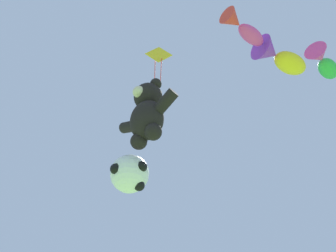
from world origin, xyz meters
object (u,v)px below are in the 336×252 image
Objects in this scene: teddy_bear_kite at (147,112)px; diamond_kite at (159,58)px; fish_kite_emerald at (323,62)px; soccer_ball_kite at (130,174)px; fish_kite_goldfin at (279,57)px; fish_kite_magenta at (242,28)px.

diamond_kite is (-1.05, 1.37, 4.96)m from teddy_bear_kite.
teddy_bear_kite is 7.54m from fish_kite_emerald.
fish_kite_goldfin is (4.05, 2.89, 4.27)m from soccer_ball_kite.
fish_kite_goldfin is 2.48m from fish_kite_emerald.
fish_kite_magenta is 4.32m from fish_kite_emerald.
fish_kite_emerald is (1.13, 4.04, 1.00)m from fish_kite_magenta.
soccer_ball_kite is 0.68× the size of fish_kite_magenta.
fish_kite_emerald reaches higher than soccer_ball_kite.
fish_kite_emerald is at bearing 45.35° from soccer_ball_kite.
fish_kite_magenta is 0.98× the size of fish_kite_emerald.
teddy_bear_kite is 1.35× the size of fish_kite_magenta.
soccer_ball_kite is at bearing -165.74° from fish_kite_magenta.
diamond_kite reaches higher than fish_kite_emerald.
fish_kite_magenta is 1.93m from fish_kite_goldfin.
teddy_bear_kite is 5.26m from diamond_kite.
teddy_bear_kite is 0.83× the size of diamond_kite.
soccer_ball_kite is 5.75m from fish_kite_magenta.
teddy_bear_kite is 1.98× the size of soccer_ball_kite.
teddy_bear_kite is 1.86m from soccer_ball_kite.
fish_kite_emerald is at bearing 51.69° from teddy_bear_kite.
fish_kite_magenta is (3.00, 1.19, 2.53)m from teddy_bear_kite.
diamond_kite reaches higher than teddy_bear_kite.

